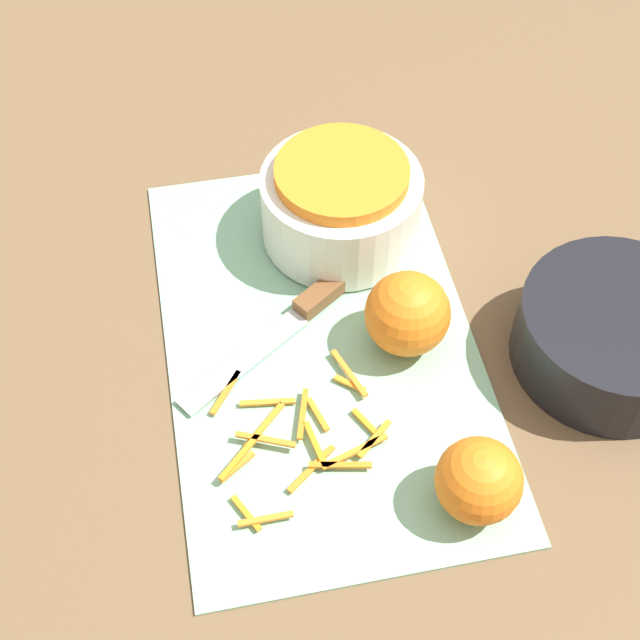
# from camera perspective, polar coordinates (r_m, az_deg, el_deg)

# --- Properties ---
(ground_plane) EXTENTS (4.00, 4.00, 0.00)m
(ground_plane) POSITION_cam_1_polar(r_m,az_deg,el_deg) (0.84, -0.00, -1.49)
(ground_plane) COLOR brown
(cutting_board) EXTENTS (0.47, 0.29, 0.01)m
(cutting_board) POSITION_cam_1_polar(r_m,az_deg,el_deg) (0.84, -0.00, -1.37)
(cutting_board) COLOR #84B793
(cutting_board) RESTS_ON ground_plane
(bowl_speckled) EXTENTS (0.16, 0.16, 0.09)m
(bowl_speckled) POSITION_cam_1_polar(r_m,az_deg,el_deg) (0.89, 1.35, 7.54)
(bowl_speckled) COLOR silver
(bowl_speckled) RESTS_ON cutting_board
(bowl_dark) EXTENTS (0.18, 0.18, 0.07)m
(bowl_dark) POSITION_cam_1_polar(r_m,az_deg,el_deg) (0.84, 18.33, -0.91)
(bowl_dark) COLOR black
(bowl_dark) RESTS_ON ground_plane
(knife) EXTENTS (0.15, 0.21, 0.02)m
(knife) POSITION_cam_1_polar(r_m,az_deg,el_deg) (0.85, -0.41, 1.20)
(knife) COLOR brown
(knife) RESTS_ON cutting_board
(orange_left) EXTENTS (0.08, 0.08, 0.08)m
(orange_left) POSITION_cam_1_polar(r_m,az_deg,el_deg) (0.81, 5.62, 0.41)
(orange_left) COLOR orange
(orange_left) RESTS_ON cutting_board
(orange_right) EXTENTS (0.07, 0.07, 0.07)m
(orange_right) POSITION_cam_1_polar(r_m,az_deg,el_deg) (0.73, 10.12, -10.09)
(orange_right) COLOR orange
(orange_right) RESTS_ON cutting_board
(peel_pile) EXTENTS (0.16, 0.15, 0.01)m
(peel_pile) POSITION_cam_1_polar(r_m,az_deg,el_deg) (0.77, -1.32, -7.50)
(peel_pile) COLOR orange
(peel_pile) RESTS_ON cutting_board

